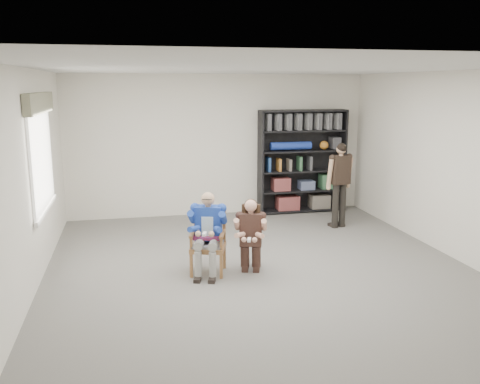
{
  "coord_description": "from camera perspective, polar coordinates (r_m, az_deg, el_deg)",
  "views": [
    {
      "loc": [
        -1.78,
        -6.5,
        2.58
      ],
      "look_at": [
        -0.2,
        0.6,
        1.05
      ],
      "focal_mm": 38.0,
      "sensor_mm": 36.0,
      "label": 1
    }
  ],
  "objects": [
    {
      "name": "window_left",
      "position": [
        7.65,
        -21.28,
        3.94
      ],
      "size": [
        0.16,
        2.0,
        1.75
      ],
      "primitive_type": null,
      "color": "white",
      "rests_on": "room_shell"
    },
    {
      "name": "standing_man",
      "position": [
        9.45,
        11.14,
        0.71
      ],
      "size": [
        0.53,
        0.37,
        1.57
      ],
      "primitive_type": null,
      "rotation": [
        0.0,
        0.0,
        0.23
      ],
      "color": "black",
      "rests_on": "floor"
    },
    {
      "name": "armchair",
      "position": [
        7.09,
        -3.61,
        -5.65
      ],
      "size": [
        0.64,
        0.63,
        0.89
      ],
      "primitive_type": null,
      "rotation": [
        0.0,
        0.0,
        -0.3
      ],
      "color": "#95653B",
      "rests_on": "floor"
    },
    {
      "name": "room_shell",
      "position": [
        6.84,
        2.72,
        1.93
      ],
      "size": [
        6.0,
        7.0,
        2.8
      ],
      "primitive_type": null,
      "color": "white",
      "rests_on": "ground"
    },
    {
      "name": "kneeling_woman",
      "position": [
        7.06,
        1.2,
        -4.99
      ],
      "size": [
        0.64,
        0.81,
        1.06
      ],
      "primitive_type": null,
      "rotation": [
        0.0,
        0.0,
        -0.3
      ],
      "color": "#322219",
      "rests_on": "floor"
    },
    {
      "name": "seated_man",
      "position": [
        7.05,
        -3.63,
        -4.62
      ],
      "size": [
        0.68,
        0.81,
        1.16
      ],
      "primitive_type": null,
      "rotation": [
        0.0,
        0.0,
        -0.3
      ],
      "color": "#152F97",
      "rests_on": "floor"
    },
    {
      "name": "floor",
      "position": [
        7.22,
        2.61,
        -9.08
      ],
      "size": [
        6.0,
        7.0,
        0.01
      ],
      "primitive_type": "cube",
      "color": "slate",
      "rests_on": "ground"
    },
    {
      "name": "bookshelf",
      "position": [
        10.49,
        6.99,
        3.41
      ],
      "size": [
        1.8,
        0.38,
        2.1
      ],
      "primitive_type": null,
      "color": "black",
      "rests_on": "floor"
    }
  ]
}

